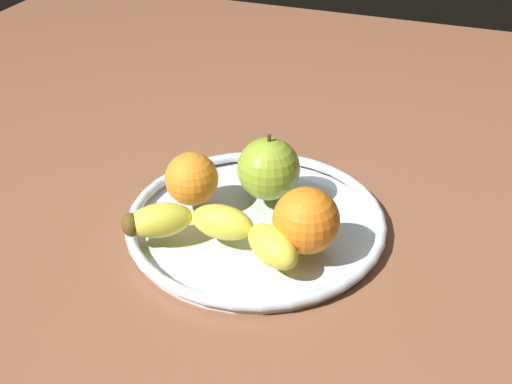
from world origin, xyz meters
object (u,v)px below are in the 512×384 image
apple (268,169)px  fruit_bowl (256,221)px  orange_back_right (192,179)px  orange_front_right (306,220)px  banana (213,229)px

apple → fruit_bowl: bearing=91.6°
orange_back_right → orange_front_right: bearing=165.6°
apple → orange_back_right: apple is taller
banana → orange_front_right: size_ratio=2.97×
orange_back_right → banana: bearing=130.3°
banana → apple: 10.84cm
banana → orange_back_right: size_ratio=3.37×
fruit_bowl → orange_front_right: 8.85cm
banana → orange_back_right: (5.34, -6.31, 1.20)cm
apple → orange_back_right: bearing=28.7°
fruit_bowl → banana: (2.35, 6.33, 2.70)cm
apple → orange_back_right: 8.65cm
fruit_bowl → banana: 7.27cm
banana → orange_front_right: 9.60cm
fruit_bowl → orange_front_right: bearing=151.0°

